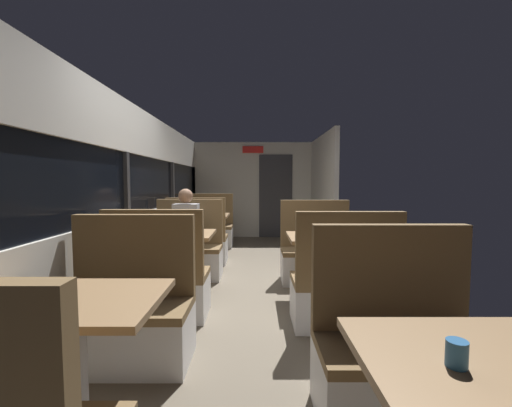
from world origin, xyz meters
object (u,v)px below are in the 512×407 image
(bench_mid_window_facing_entry, at_px, (189,254))
(coffee_cup_primary, at_px, (208,212))
(bench_mid_window_facing_end, at_px, (160,285))
(bench_near_window_facing_entry, at_px, (129,318))
(dining_table_mid_window, at_px, (177,241))
(bench_rear_aisle_facing_end, at_px, (345,292))
(bench_far_window_facing_end, at_px, (199,243))
(dining_table_rear_aisle, at_px, (329,245))
(seated_passenger, at_px, (188,240))
(bench_rear_aisle_facing_entry, at_px, (317,257))
(dining_table_far_window, at_px, (205,220))
(dining_table_near_window, at_px, (77,316))
(coffee_cup_secondary, at_px, (458,354))
(dining_table_front_aisle, at_px, (489,386))
(bench_front_aisle_facing_entry, at_px, (400,362))
(bench_far_window_facing_entry, at_px, (211,231))

(bench_mid_window_facing_entry, bearing_deg, coffee_cup_primary, 88.42)
(bench_mid_window_facing_end, bearing_deg, bench_near_window_facing_entry, -90.00)
(dining_table_mid_window, distance_m, bench_rear_aisle_facing_end, 2.03)
(bench_far_window_facing_end, relative_size, bench_rear_aisle_facing_end, 1.00)
(bench_mid_window_facing_end, relative_size, coffee_cup_primary, 12.22)
(dining_table_rear_aisle, xyz_separation_m, seated_passenger, (-1.79, 0.83, -0.10))
(bench_mid_window_facing_entry, relative_size, dining_table_rear_aisle, 1.22)
(bench_near_window_facing_entry, bearing_deg, bench_mid_window_facing_end, 90.00)
(dining_table_mid_window, distance_m, bench_rear_aisle_facing_entry, 1.88)
(bench_rear_aisle_facing_end, bearing_deg, bench_mid_window_facing_end, 173.62)
(dining_table_mid_window, bearing_deg, bench_mid_window_facing_end, -90.00)
(bench_rear_aisle_facing_entry, distance_m, coffee_cup_primary, 2.51)
(bench_rear_aisle_facing_entry, bearing_deg, dining_table_far_window, 136.54)
(bench_near_window_facing_entry, relative_size, dining_table_mid_window, 1.22)
(dining_table_rear_aisle, bearing_deg, dining_table_near_window, -131.89)
(bench_near_window_facing_entry, relative_size, bench_mid_window_facing_end, 1.00)
(bench_mid_window_facing_end, distance_m, coffee_cup_secondary, 2.74)
(bench_near_window_facing_entry, distance_m, dining_table_mid_window, 1.53)
(dining_table_front_aisle, bearing_deg, bench_rear_aisle_facing_entry, 90.00)
(bench_near_window_facing_entry, relative_size, dining_table_far_window, 1.22)
(bench_front_aisle_facing_entry, bearing_deg, dining_table_front_aisle, -90.00)
(dining_table_mid_window, distance_m, dining_table_front_aisle, 3.32)
(bench_rear_aisle_facing_end, xyz_separation_m, coffee_cup_primary, (-1.75, 3.14, 0.46))
(bench_mid_window_facing_entry, xyz_separation_m, dining_table_rear_aisle, (1.79, -0.90, 0.31))
(bench_mid_window_facing_end, distance_m, bench_rear_aisle_facing_end, 1.80)
(bench_near_window_facing_entry, distance_m, bench_front_aisle_facing_entry, 1.89)
(bench_far_window_facing_entry, relative_size, bench_front_aisle_facing_entry, 1.00)
(dining_table_near_window, xyz_separation_m, bench_mid_window_facing_entry, (0.00, 2.89, -0.31))
(dining_table_far_window, distance_m, dining_table_rear_aisle, 2.99)
(dining_table_near_window, relative_size, bench_mid_window_facing_entry, 0.82)
(dining_table_mid_window, bearing_deg, bench_far_window_facing_end, 90.00)
(dining_table_mid_window, distance_m, bench_far_window_facing_end, 1.53)
(dining_table_near_window, distance_m, bench_rear_aisle_facing_end, 2.23)
(bench_far_window_facing_entry, relative_size, seated_passenger, 0.87)
(bench_far_window_facing_entry, height_order, dining_table_front_aisle, bench_far_window_facing_entry)
(coffee_cup_primary, bearing_deg, dining_table_near_window, -90.55)
(coffee_cup_primary, bearing_deg, dining_table_front_aisle, -70.86)
(dining_table_mid_window, height_order, dining_table_rear_aisle, same)
(dining_table_front_aisle, height_order, coffee_cup_secondary, coffee_cup_secondary)
(bench_mid_window_facing_end, bearing_deg, dining_table_rear_aisle, 15.59)
(bench_rear_aisle_facing_entry, xyz_separation_m, coffee_cup_secondary, (-0.15, -3.35, 0.46))
(dining_table_near_window, height_order, bench_rear_aisle_facing_entry, bench_rear_aisle_facing_entry)
(bench_mid_window_facing_entry, relative_size, coffee_cup_secondary, 12.22)
(dining_table_near_window, bearing_deg, dining_table_front_aisle, -18.53)
(bench_mid_window_facing_entry, distance_m, bench_far_window_facing_entry, 2.20)
(dining_table_mid_window, relative_size, seated_passenger, 0.71)
(dining_table_front_aisle, bearing_deg, bench_near_window_facing_entry, 144.02)
(dining_table_mid_window, height_order, seated_passenger, seated_passenger)
(bench_mid_window_facing_entry, relative_size, bench_far_window_facing_end, 1.00)
(bench_far_window_facing_end, bearing_deg, seated_passenger, -90.00)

